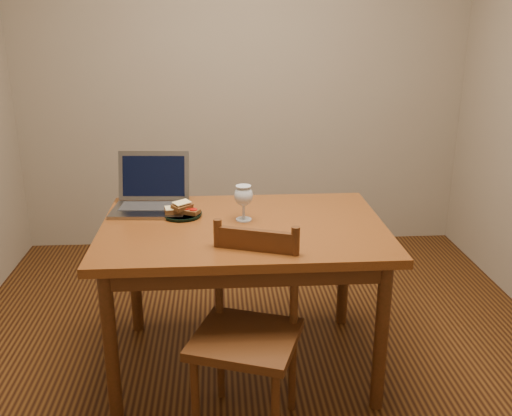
{
  "coord_description": "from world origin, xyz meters",
  "views": [
    {
      "loc": [
        -0.18,
        -2.49,
        1.65
      ],
      "look_at": [
        -0.01,
        0.02,
        0.8
      ],
      "focal_mm": 40.0,
      "sensor_mm": 36.0,
      "label": 1
    }
  ],
  "objects": [
    {
      "name": "floor",
      "position": [
        0.0,
        0.0,
        -0.01
      ],
      "size": [
        3.2,
        3.2,
        0.02
      ],
      "primitive_type": "cube",
      "color": "black",
      "rests_on": "ground"
    },
    {
      "name": "sandwich_tomato",
      "position": [
        -0.32,
        0.09,
        0.77
      ],
      "size": [
        0.11,
        0.09,
        0.03
      ],
      "primitive_type": null,
      "rotation": [
        0.0,
        0.0,
        -0.46
      ],
      "color": "#381E0C",
      "rests_on": "plate"
    },
    {
      "name": "chair",
      "position": [
        -0.08,
        -0.47,
        0.47
      ],
      "size": [
        0.51,
        0.5,
        0.43
      ],
      "rotation": [
        0.0,
        0.0,
        -0.34
      ],
      "color": "#3A220C",
      "rests_on": "floor"
    },
    {
      "name": "back_wall",
      "position": [
        0.0,
        1.61,
        1.3
      ],
      "size": [
        3.2,
        0.02,
        2.6
      ],
      "primitive_type": "cube",
      "color": "gray",
      "rests_on": "floor"
    },
    {
      "name": "table",
      "position": [
        -0.08,
        -0.04,
        0.65
      ],
      "size": [
        1.3,
        0.9,
        0.74
      ],
      "color": "#542C0E",
      "rests_on": "floor"
    },
    {
      "name": "milk_glass",
      "position": [
        -0.07,
        0.02,
        0.83
      ],
      "size": [
        0.09,
        0.09,
        0.17
      ],
      "primitive_type": null,
      "color": "white",
      "rests_on": "table"
    },
    {
      "name": "plate",
      "position": [
        -0.36,
        0.1,
        0.75
      ],
      "size": [
        0.19,
        0.19,
        0.02
      ],
      "primitive_type": "cylinder",
      "color": "black",
      "rests_on": "table"
    },
    {
      "name": "sandwich_cheese",
      "position": [
        -0.39,
        0.1,
        0.77
      ],
      "size": [
        0.11,
        0.08,
        0.03
      ],
      "primitive_type": null,
      "rotation": [
        0.0,
        0.0,
        0.14
      ],
      "color": "#381E0C",
      "rests_on": "plate"
    },
    {
      "name": "sandwich_top",
      "position": [
        -0.36,
        0.1,
        0.79
      ],
      "size": [
        0.11,
        0.11,
        0.03
      ],
      "primitive_type": null,
      "rotation": [
        0.0,
        0.0,
        0.78
      ],
      "color": "#381E0C",
      "rests_on": "plate"
    },
    {
      "name": "laptop",
      "position": [
        -0.52,
        0.25,
        0.81
      ],
      "size": [
        0.38,
        0.35,
        0.26
      ],
      "rotation": [
        0.0,
        0.0,
        -0.08
      ],
      "color": "slate",
      "rests_on": "table"
    },
    {
      "name": "front_wall",
      "position": [
        0.0,
        -1.61,
        1.3
      ],
      "size": [
        3.2,
        0.02,
        2.6
      ],
      "primitive_type": "cube",
      "color": "gray",
      "rests_on": "floor"
    }
  ]
}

